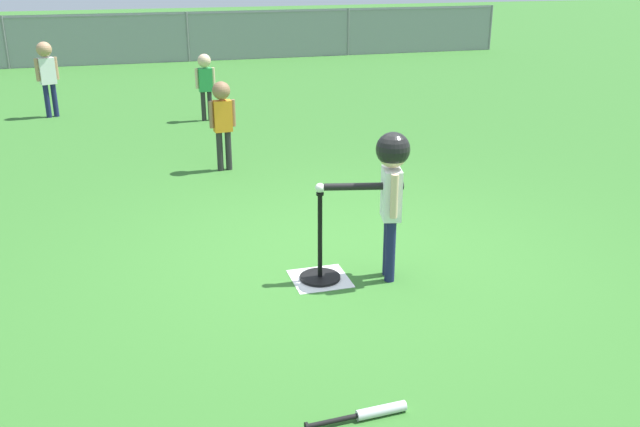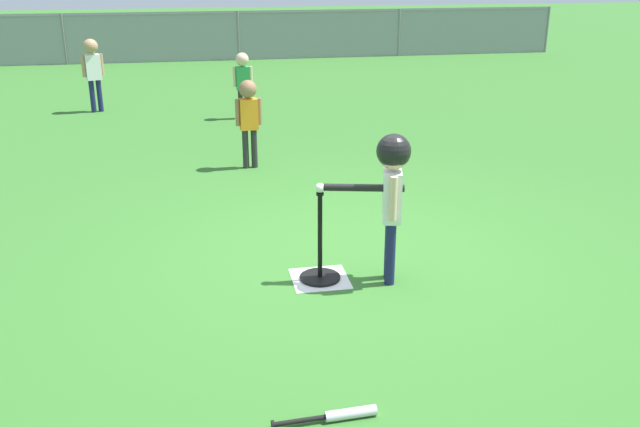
# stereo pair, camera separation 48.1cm
# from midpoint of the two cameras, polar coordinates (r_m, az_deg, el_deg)

# --- Properties ---
(ground_plane) EXTENTS (60.00, 60.00, 0.00)m
(ground_plane) POSITION_cam_midpoint_polar(r_m,az_deg,el_deg) (5.87, -0.65, -3.50)
(ground_plane) COLOR #336B28
(home_plate) EXTENTS (0.44, 0.44, 0.01)m
(home_plate) POSITION_cam_midpoint_polar(r_m,az_deg,el_deg) (5.46, -2.53, -5.42)
(home_plate) COLOR white
(home_plate) RESTS_ON ground_plane
(batting_tee) EXTENTS (0.32, 0.32, 0.72)m
(batting_tee) POSITION_cam_midpoint_polar(r_m,az_deg,el_deg) (5.41, -2.55, -4.34)
(batting_tee) COLOR black
(batting_tee) RESTS_ON ground_plane
(baseball_on_tee) EXTENTS (0.07, 0.07, 0.07)m
(baseball_on_tee) POSITION_cam_midpoint_polar(r_m,az_deg,el_deg) (5.18, -2.66, 2.08)
(baseball_on_tee) COLOR white
(baseball_on_tee) RESTS_ON batting_tee
(batter_child) EXTENTS (0.63, 0.33, 1.17)m
(batter_child) POSITION_cam_midpoint_polar(r_m,az_deg,el_deg) (5.18, 3.22, 3.03)
(batter_child) COLOR #191E4C
(batter_child) RESTS_ON ground_plane
(fielder_deep_center) EXTENTS (0.33, 0.23, 1.16)m
(fielder_deep_center) POSITION_cam_midpoint_polar(r_m,az_deg,el_deg) (11.73, -22.71, 10.90)
(fielder_deep_center) COLOR #191E4C
(fielder_deep_center) RESTS_ON ground_plane
(fielder_near_right) EXTENTS (0.30, 0.20, 1.01)m
(fielder_near_right) POSITION_cam_midpoint_polar(r_m,az_deg,el_deg) (10.80, -10.72, 10.89)
(fielder_near_right) COLOR #262626
(fielder_near_right) RESTS_ON ground_plane
(fielder_deep_left) EXTENTS (0.31, 0.21, 1.05)m
(fielder_deep_left) POSITION_cam_midpoint_polar(r_m,az_deg,el_deg) (8.16, -9.74, 8.07)
(fielder_deep_left) COLOR #262626
(fielder_deep_left) RESTS_ON ground_plane
(spare_bat_silver) EXTENTS (0.59, 0.08, 0.06)m
(spare_bat_silver) POSITION_cam_midpoint_polar(r_m,az_deg,el_deg) (3.95, 0.59, -16.18)
(spare_bat_silver) COLOR silver
(spare_bat_silver) RESTS_ON ground_plane
(outfield_fence) EXTENTS (16.06, 0.06, 1.15)m
(outfield_fence) POSITION_cam_midpoint_polar(r_m,az_deg,el_deg) (17.21, -11.67, 14.19)
(outfield_fence) COLOR slate
(outfield_fence) RESTS_ON ground_plane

